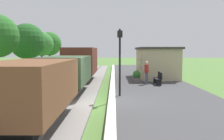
# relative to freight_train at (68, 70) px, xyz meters

# --- Properties ---
(ground_plane) EXTENTS (160.00, 160.00, 0.00)m
(ground_plane) POSITION_rel_freight_train_xyz_m (2.40, -3.32, -1.51)
(ground_plane) COLOR #517A38
(platform_slab) EXTENTS (6.00, 60.00, 0.25)m
(platform_slab) POSITION_rel_freight_train_xyz_m (5.60, -3.32, -1.38)
(platform_slab) COLOR #424244
(platform_slab) RESTS_ON ground
(platform_edge_stripe) EXTENTS (0.36, 60.00, 0.01)m
(platform_edge_stripe) POSITION_rel_freight_train_xyz_m (2.80, -3.32, -1.25)
(platform_edge_stripe) COLOR silver
(platform_edge_stripe) RESTS_ON platform_slab
(track_ballast) EXTENTS (3.80, 60.00, 0.12)m
(track_ballast) POSITION_rel_freight_train_xyz_m (-0.00, -3.32, -1.45)
(track_ballast) COLOR gray
(track_ballast) RESTS_ON ground
(rail_near) EXTENTS (0.07, 60.00, 0.14)m
(rail_near) POSITION_rel_freight_train_xyz_m (0.72, -3.32, -1.32)
(rail_near) COLOR slate
(rail_near) RESTS_ON track_ballast
(rail_far) EXTENTS (0.07, 60.00, 0.14)m
(rail_far) POSITION_rel_freight_train_xyz_m (-0.72, -3.32, -1.32)
(rail_far) COLOR slate
(rail_far) RESTS_ON track_ballast
(freight_train) EXTENTS (2.50, 19.40, 2.72)m
(freight_train) POSITION_rel_freight_train_xyz_m (0.00, 0.00, 0.00)
(freight_train) COLOR brown
(freight_train) RESTS_ON rail_near
(station_hut) EXTENTS (3.50, 5.80, 2.78)m
(station_hut) POSITION_rel_freight_train_xyz_m (6.80, 6.91, 0.15)
(station_hut) COLOR tan
(station_hut) RESTS_ON platform_slab
(bench_near_hut) EXTENTS (0.42, 1.50, 0.91)m
(bench_near_hut) POSITION_rel_freight_train_xyz_m (6.16, 2.39, -0.78)
(bench_near_hut) COLOR black
(bench_near_hut) RESTS_ON platform_slab
(bench_down_platform) EXTENTS (0.42, 1.50, 0.91)m
(bench_down_platform) POSITION_rel_freight_train_xyz_m (6.16, 12.42, -0.78)
(bench_down_platform) COLOR black
(bench_down_platform) RESTS_ON platform_slab
(person_waiting) EXTENTS (0.35, 0.44, 1.71)m
(person_waiting) POSITION_rel_freight_train_xyz_m (5.31, 2.54, -0.32)
(person_waiting) COLOR #474C66
(person_waiting) RESTS_ON platform_slab
(potted_planter) EXTENTS (0.64, 0.64, 0.92)m
(potted_planter) POSITION_rel_freight_train_xyz_m (4.72, 3.84, -0.78)
(potted_planter) COLOR slate
(potted_planter) RESTS_ON platform_slab
(lamp_post_near) EXTENTS (0.28, 0.28, 3.70)m
(lamp_post_near) POSITION_rel_freight_train_xyz_m (3.22, -2.13, 1.30)
(lamp_post_near) COLOR black
(lamp_post_near) RESTS_ON platform_slab
(tree_trackside_far) EXTENTS (3.67, 3.67, 5.51)m
(tree_trackside_far) POSITION_rel_freight_train_xyz_m (-6.02, 9.74, 2.16)
(tree_trackside_far) COLOR #4C3823
(tree_trackside_far) RESTS_ON ground
(tree_field_left) EXTENTS (3.07, 3.07, 5.10)m
(tree_field_left) POSITION_rel_freight_train_xyz_m (-6.39, 15.95, 2.04)
(tree_field_left) COLOR #4C3823
(tree_field_left) RESTS_ON ground
(tree_field_distant) EXTENTS (3.61, 3.61, 5.55)m
(tree_field_distant) POSITION_rel_freight_train_xyz_m (-6.94, 22.03, 2.23)
(tree_field_distant) COLOR #4C3823
(tree_field_distant) RESTS_ON ground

